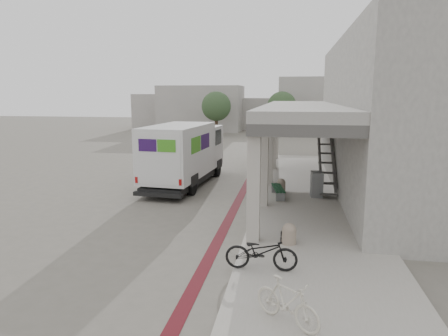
% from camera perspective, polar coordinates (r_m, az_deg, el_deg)
% --- Properties ---
extents(ground, '(120.00, 120.00, 0.00)m').
position_cam_1_polar(ground, '(16.00, -2.16, -5.81)').
color(ground, '#645F55').
rests_on(ground, ground).
extents(bike_lane_stripe, '(0.35, 40.00, 0.01)m').
position_cam_1_polar(bike_lane_stripe, '(17.74, 2.33, -4.16)').
color(bike_lane_stripe, '#501017').
rests_on(bike_lane_stripe, ground).
extents(sidewalk, '(4.40, 28.00, 0.12)m').
position_cam_1_polar(sidewalk, '(15.69, 12.38, -6.16)').
color(sidewalk, '#9D998D').
rests_on(sidewalk, ground).
extents(transit_building, '(7.60, 17.00, 7.00)m').
position_cam_1_polar(transit_building, '(19.90, 20.40, 6.71)').
color(transit_building, gray).
rests_on(transit_building, ground).
extents(distant_backdrop, '(28.00, 10.00, 6.50)m').
position_cam_1_polar(distant_backdrop, '(51.30, 2.94, 8.50)').
color(distant_backdrop, gray).
rests_on(distant_backdrop, ground).
extents(tree_left, '(3.20, 3.20, 4.80)m').
position_cam_1_polar(tree_left, '(43.81, -1.11, 8.79)').
color(tree_left, '#38281C').
rests_on(tree_left, ground).
extents(tree_mid, '(3.20, 3.20, 4.80)m').
position_cam_1_polar(tree_mid, '(45.06, 8.26, 8.74)').
color(tree_mid, '#38281C').
rests_on(tree_mid, ground).
extents(tree_right, '(3.20, 3.20, 4.80)m').
position_cam_1_polar(tree_right, '(44.57, 18.66, 8.28)').
color(tree_right, '#38281C').
rests_on(tree_right, ground).
extents(fedex_truck, '(2.78, 7.33, 3.06)m').
position_cam_1_polar(fedex_truck, '(19.92, -5.63, 2.19)').
color(fedex_truck, black).
rests_on(fedex_truck, ground).
extents(bench, '(0.68, 1.79, 0.41)m').
position_cam_1_polar(bench, '(17.42, 7.72, -3.13)').
color(bench, slate).
rests_on(bench, sidewalk).
extents(bollard_near, '(0.42, 0.42, 0.63)m').
position_cam_1_polar(bollard_near, '(12.11, 9.28, -9.21)').
color(bollard_near, gray).
rests_on(bollard_near, sidewalk).
extents(bollard_far, '(0.40, 0.40, 0.60)m').
position_cam_1_polar(bollard_far, '(18.34, 8.16, -2.42)').
color(bollard_far, gray).
rests_on(bollard_far, sidewalk).
extents(utility_cabinet, '(0.53, 0.68, 1.08)m').
position_cam_1_polar(utility_cabinet, '(17.72, 13.10, -2.26)').
color(utility_cabinet, slate).
rests_on(utility_cabinet, sidewalk).
extents(bicycle_black, '(1.83, 0.66, 0.96)m').
position_cam_1_polar(bicycle_black, '(10.28, 5.34, -11.82)').
color(bicycle_black, black).
rests_on(bicycle_black, sidewalk).
extents(bicycle_cream, '(1.48, 1.28, 0.92)m').
position_cam_1_polar(bicycle_cream, '(8.15, 9.01, -18.35)').
color(bicycle_cream, beige).
rests_on(bicycle_cream, sidewalk).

